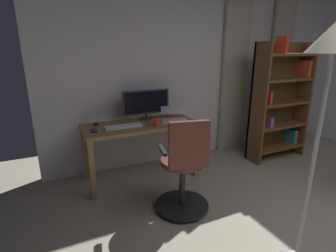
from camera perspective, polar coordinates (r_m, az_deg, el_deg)
back_room_partition at (r=4.05m, az=8.88°, el=13.01°), size 4.92×0.10×2.73m
curtain_left_panel at (r=4.89m, az=23.36°, el=10.88°), size 0.43×0.06×2.46m
curtain_right_panel at (r=4.23m, az=14.47°, el=11.00°), size 0.45×0.06×2.46m
desk at (r=3.22m, az=-6.05°, el=-1.21°), size 1.40×0.61×0.73m
office_chair at (r=2.56m, az=3.60°, el=-9.66°), size 0.56×0.56×1.01m
computer_monitor at (r=3.36m, az=-4.88°, el=5.13°), size 0.63×0.18×0.38m
computer_keyboard at (r=3.07m, az=-9.83°, el=-0.06°), size 0.43×0.13×0.02m
laptop at (r=3.31m, az=1.27°, el=2.14°), size 0.41×0.41×0.15m
computer_mouse at (r=3.22m, az=-15.68°, el=0.46°), size 0.06×0.10×0.04m
cell_phone_by_monitor at (r=3.01m, az=-16.14°, el=-0.97°), size 0.08×0.15×0.01m
mug_tea at (r=3.06m, az=-2.53°, el=0.93°), size 0.13×0.08×0.10m
bookshelf at (r=4.17m, az=23.32°, el=4.94°), size 0.92×0.30×1.78m
floor_lamp at (r=1.88m, az=32.14°, el=10.28°), size 0.32×0.32×1.77m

